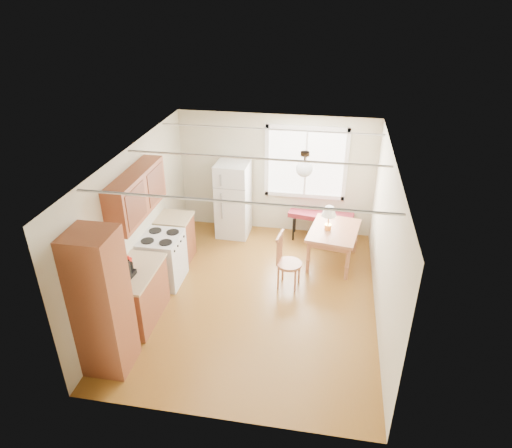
% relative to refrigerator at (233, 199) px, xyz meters
% --- Properties ---
extents(room_shell, '(4.60, 5.60, 2.62)m').
position_rel_refrigerator_xyz_m(room_shell, '(0.83, -2.12, 0.46)').
color(room_shell, '#5E3913').
rests_on(room_shell, ground).
extents(kitchen_run, '(0.65, 3.40, 2.20)m').
position_rel_refrigerator_xyz_m(kitchen_run, '(-0.89, -2.75, 0.05)').
color(kitchen_run, brown).
rests_on(kitchen_run, ground).
extents(window_unit, '(1.64, 0.05, 1.51)m').
position_rel_refrigerator_xyz_m(window_unit, '(1.43, 0.35, 0.76)').
color(window_unit, white).
rests_on(window_unit, room_shell).
extents(pendant_light, '(0.26, 0.26, 0.40)m').
position_rel_refrigerator_xyz_m(pendant_light, '(1.53, -1.72, 1.45)').
color(pendant_light, '#302215').
rests_on(pendant_light, room_shell).
extents(refrigerator, '(0.67, 0.69, 1.58)m').
position_rel_refrigerator_xyz_m(refrigerator, '(0.00, 0.00, 0.00)').
color(refrigerator, silver).
rests_on(refrigerator, ground).
extents(bench, '(1.34, 0.68, 0.59)m').
position_rel_refrigerator_xyz_m(bench, '(1.81, 0.10, -0.26)').
color(bench, maroon).
rests_on(bench, ground).
extents(dining_table, '(1.02, 1.25, 0.71)m').
position_rel_refrigerator_xyz_m(dining_table, '(2.08, -0.78, -0.18)').
color(dining_table, '#995A3B').
rests_on(dining_table, ground).
extents(chair, '(0.46, 0.45, 1.00)m').
position_rel_refrigerator_xyz_m(chair, '(1.26, -1.68, -0.22)').
color(chair, '#995A3B').
rests_on(chair, ground).
extents(table_lamp, '(0.27, 0.27, 0.47)m').
position_rel_refrigerator_xyz_m(table_lamp, '(1.96, -0.81, 0.26)').
color(table_lamp, gold).
rests_on(table_lamp, dining_table).
extents(coffee_maker, '(0.19, 0.23, 0.33)m').
position_rel_refrigerator_xyz_m(coffee_maker, '(-0.89, -3.13, 0.23)').
color(coffee_maker, black).
rests_on(coffee_maker, kitchen_run).
extents(kettle, '(0.12, 0.12, 0.22)m').
position_rel_refrigerator_xyz_m(kettle, '(-0.97, -2.92, 0.20)').
color(kettle, red).
rests_on(kettle, kitchen_run).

